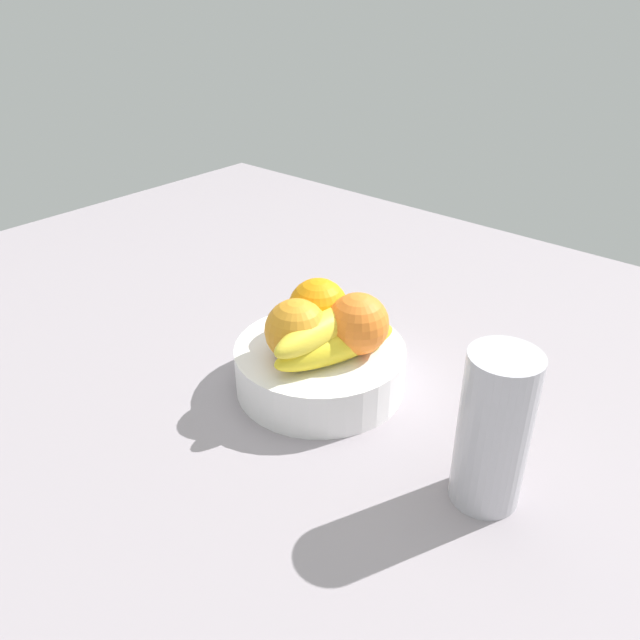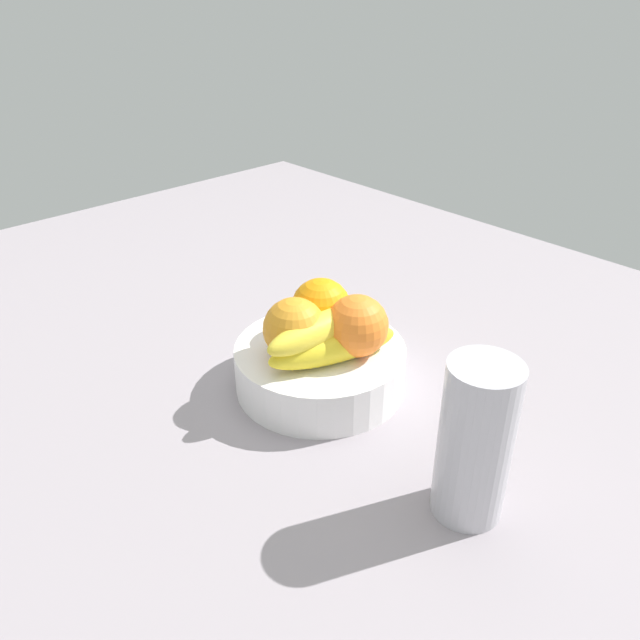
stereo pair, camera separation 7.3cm
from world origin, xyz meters
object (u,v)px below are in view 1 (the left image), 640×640
at_px(orange_center, 358,324).
at_px(thermos_tumbler, 494,430).
at_px(orange_front_left, 318,308).
at_px(orange_front_right, 296,330).
at_px(fruit_bowl, 320,367).
at_px(banana_bunch, 331,337).

distance_m(orange_center, thermos_tumbler, 0.23).
relative_size(orange_front_left, orange_front_right, 1.00).
xyz_separation_m(fruit_bowl, orange_front_right, (0.01, 0.04, 0.07)).
distance_m(orange_front_right, thermos_tumbler, 0.26).
bearing_deg(banana_bunch, orange_front_right, 37.96).
bearing_deg(fruit_bowl, orange_center, -149.33).
relative_size(orange_front_left, banana_bunch, 0.45).
distance_m(orange_front_left, orange_front_right, 0.06).
distance_m(orange_front_left, orange_center, 0.06).
height_order(orange_front_left, thermos_tumbler, thermos_tumbler).
xyz_separation_m(fruit_bowl, orange_front_left, (0.02, -0.02, 0.07)).
xyz_separation_m(banana_bunch, thermos_tumbler, (-0.23, 0.03, -0.00)).
height_order(fruit_bowl, thermos_tumbler, thermos_tumbler).
bearing_deg(orange_front_right, banana_bunch, -142.04).
xyz_separation_m(orange_front_left, thermos_tumbler, (-0.28, 0.06, -0.01)).
bearing_deg(banana_bunch, orange_front_left, -34.29).
relative_size(fruit_bowl, banana_bunch, 1.27).
xyz_separation_m(orange_front_left, banana_bunch, (-0.05, 0.03, -0.01)).
relative_size(fruit_bowl, orange_center, 2.81).
distance_m(banana_bunch, thermos_tumbler, 0.23).
height_order(orange_front_left, orange_front_right, same).
distance_m(orange_front_left, banana_bunch, 0.06).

